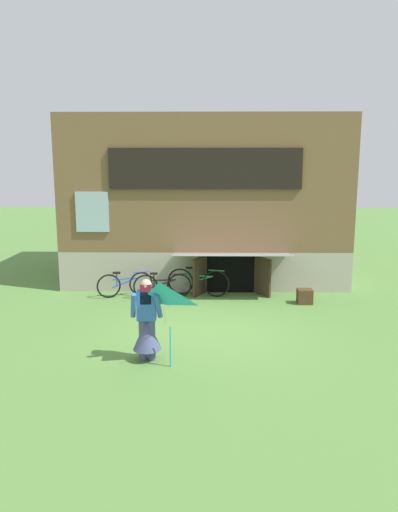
{
  "coord_description": "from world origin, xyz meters",
  "views": [
    {
      "loc": [
        0.03,
        -10.09,
        3.53
      ],
      "look_at": [
        -0.13,
        0.48,
        1.51
      ],
      "focal_mm": 33.71,
      "sensor_mm": 36.0,
      "label": 1
    }
  ],
  "objects_px": {
    "bicycle_green": "(198,282)",
    "bicycle_black": "(162,286)",
    "wooden_crate": "(305,296)",
    "kite": "(160,303)",
    "bicycle_blue": "(125,284)",
    "person": "(147,327)"
  },
  "relations": [
    {
      "from": "bicycle_green",
      "to": "bicycle_black",
      "type": "bearing_deg",
      "value": -150.81
    },
    {
      "from": "bicycle_black",
      "to": "wooden_crate",
      "type": "distance_m",
      "value": 3.74
    },
    {
      "from": "kite",
      "to": "bicycle_blue",
      "type": "xyz_separation_m",
      "value": [
        -1.42,
        4.78,
        -0.89
      ]
    },
    {
      "from": "bicycle_green",
      "to": "bicycle_blue",
      "type": "distance_m",
      "value": 1.99
    },
    {
      "from": "person",
      "to": "wooden_crate",
      "type": "relative_size",
      "value": 3.99
    },
    {
      "from": "person",
      "to": "bicycle_blue",
      "type": "bearing_deg",
      "value": 112.6
    },
    {
      "from": "person",
      "to": "wooden_crate",
      "type": "height_order",
      "value": "person"
    },
    {
      "from": "bicycle_green",
      "to": "bicycle_blue",
      "type": "xyz_separation_m",
      "value": [
        -1.98,
        -0.11,
        -0.04
      ]
    },
    {
      "from": "bicycle_green",
      "to": "wooden_crate",
      "type": "bearing_deg",
      "value": -1.77
    },
    {
      "from": "bicycle_black",
      "to": "bicycle_blue",
      "type": "xyz_separation_m",
      "value": [
        -1.03,
        0.17,
        -0.01
      ]
    },
    {
      "from": "kite",
      "to": "bicycle_green",
      "type": "distance_m",
      "value": 4.99
    },
    {
      "from": "kite",
      "to": "bicycle_blue",
      "type": "distance_m",
      "value": 5.06
    },
    {
      "from": "kite",
      "to": "bicycle_black",
      "type": "xyz_separation_m",
      "value": [
        -0.39,
        4.61,
        -0.88
      ]
    },
    {
      "from": "person",
      "to": "bicycle_blue",
      "type": "height_order",
      "value": "person"
    },
    {
      "from": "bicycle_blue",
      "to": "wooden_crate",
      "type": "xyz_separation_m",
      "value": [
        4.75,
        -0.61,
        -0.15
      ]
    },
    {
      "from": "kite",
      "to": "wooden_crate",
      "type": "xyz_separation_m",
      "value": [
        3.33,
        4.17,
        -1.04
      ]
    },
    {
      "from": "bicycle_black",
      "to": "wooden_crate",
      "type": "xyz_separation_m",
      "value": [
        3.71,
        -0.44,
        -0.16
      ]
    },
    {
      "from": "kite",
      "to": "bicycle_blue",
      "type": "bearing_deg",
      "value": 106.54
    },
    {
      "from": "bicycle_green",
      "to": "wooden_crate",
      "type": "distance_m",
      "value": 2.86
    },
    {
      "from": "person",
      "to": "kite",
      "type": "bearing_deg",
      "value": -50.55
    },
    {
      "from": "person",
      "to": "bicycle_green",
      "type": "bearing_deg",
      "value": 86.93
    },
    {
      "from": "person",
      "to": "bicycle_black",
      "type": "distance_m",
      "value": 4.15
    }
  ]
}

